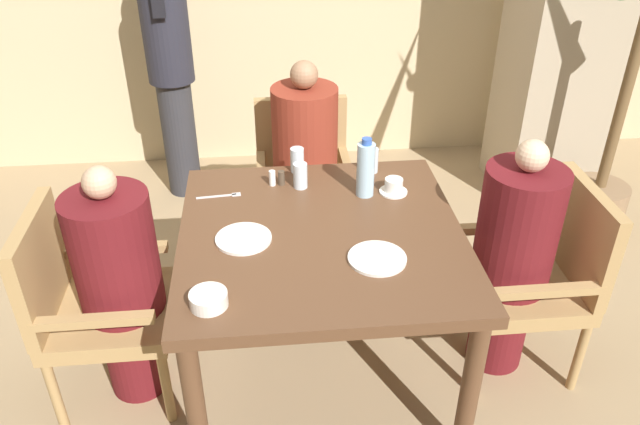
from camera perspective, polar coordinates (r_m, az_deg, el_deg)
ground_plane at (r=2.85m, az=0.11°, el=-14.08°), size 16.00×16.00×0.00m
dining_table at (r=2.43m, az=0.13°, el=-3.53°), size 1.08×1.10×0.73m
chair_left_side at (r=2.63m, az=-20.39°, el=-7.51°), size 0.49×0.49×0.85m
diner_in_left_chair at (r=2.55m, az=-17.75°, el=-6.25°), size 0.32×0.32×1.05m
chair_far_side at (r=3.31m, az=-1.51°, el=3.32°), size 0.49×0.49×0.85m
diner_in_far_chair at (r=3.13m, az=-1.35°, el=3.99°), size 0.32×0.32×1.14m
chair_right_side at (r=2.77m, az=19.47°, el=-5.11°), size 0.49×0.49×0.85m
diner_in_right_chair at (r=2.67m, az=17.15°, el=-3.95°), size 0.32×0.32×1.08m
standing_host at (r=3.88m, az=-13.55°, el=13.18°), size 0.27×0.31×1.60m
potted_palm at (r=3.62m, az=25.84°, el=9.57°), size 0.75×0.72×2.10m
plate_main_left at (r=2.35m, az=-7.01°, el=-2.38°), size 0.21×0.21×0.01m
plate_main_right at (r=2.24m, az=5.25°, el=-4.19°), size 0.21×0.21×0.01m
teacup_with_saucer at (r=2.64m, az=6.75°, el=2.36°), size 0.12×0.12×0.06m
bowl_small at (r=2.05m, az=-10.15°, el=-7.83°), size 0.12×0.12×0.05m
water_bottle at (r=2.57m, az=4.19°, el=3.99°), size 0.07×0.07×0.26m
glass_tall_near at (r=2.78m, az=-2.10°, el=4.83°), size 0.06×0.06×0.11m
glass_tall_mid at (r=2.78m, az=4.73°, el=4.78°), size 0.06×0.06×0.11m
glass_tall_far at (r=2.65m, az=-1.81°, el=3.40°), size 0.06×0.06×0.11m
salt_shaker at (r=2.68m, az=-4.39°, el=3.16°), size 0.03×0.03×0.07m
pepper_shaker at (r=2.68m, az=-3.55°, el=3.17°), size 0.03×0.03×0.06m
fork_beside_plate at (r=2.63m, az=-8.81°, el=1.53°), size 0.19×0.03×0.00m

